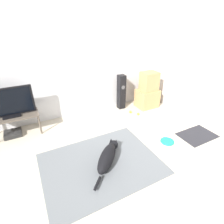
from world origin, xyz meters
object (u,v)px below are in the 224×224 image
object	(u,v)px
frisbee	(167,141)
tennis_ball_near_speaker	(138,114)
cardboard_box_lower	(147,98)
game_console	(13,134)
tv_stand	(13,119)
floor_speaker	(121,92)
tv	(8,103)
cardboard_box_upper	(149,81)
dog	(108,156)
tennis_ball_by_boxes	(130,112)

from	to	relation	value
frisbee	tennis_ball_near_speaker	distance (m)	1.16
cardboard_box_lower	game_console	distance (m)	3.32
frisbee	tennis_ball_near_speaker	bearing A→B (deg)	84.70
tv_stand	floor_speaker	bearing A→B (deg)	2.30
cardboard_box_lower	game_console	bearing A→B (deg)	177.05
floor_speaker	tv_stand	distance (m)	2.56
tv	tv_stand	bearing A→B (deg)	-90.00
tv_stand	frisbee	bearing A→B (deg)	-31.76
floor_speaker	tennis_ball_near_speaker	xyz separation A→B (m)	(0.17, -0.57, -0.42)
tv_stand	tennis_ball_near_speaker	xyz separation A→B (m)	(2.73, -0.47, -0.36)
cardboard_box_upper	tennis_ball_near_speaker	size ratio (longest dim) A/B	7.33
floor_speaker	tv	xyz separation A→B (m)	(-2.56, -0.10, 0.28)
cardboard_box_lower	tv	xyz separation A→B (m)	(-3.22, 0.15, 0.50)
floor_speaker	game_console	distance (m)	2.67
tennis_ball_near_speaker	game_console	world-z (taller)	game_console
floor_speaker	tv_stand	size ratio (longest dim) A/B	0.93
floor_speaker	frisbee	bearing A→B (deg)	-87.82
dog	tv_stand	size ratio (longest dim) A/B	0.83
dog	floor_speaker	size ratio (longest dim) A/B	0.89
cardboard_box_lower	tennis_ball_by_boxes	xyz separation A→B (m)	(-0.61, -0.13, -0.21)
frisbee	cardboard_box_lower	size ratio (longest dim) A/B	0.49
tv_stand	dog	bearing A→B (deg)	-50.01
cardboard_box_upper	game_console	bearing A→B (deg)	176.82
floor_speaker	tv	bearing A→B (deg)	-177.76
frisbee	cardboard_box_lower	world-z (taller)	cardboard_box_lower
cardboard_box_upper	tennis_ball_near_speaker	world-z (taller)	cardboard_box_upper
frisbee	tennis_ball_by_boxes	distance (m)	1.34
cardboard_box_upper	tennis_ball_near_speaker	bearing A→B (deg)	-148.58
tennis_ball_near_speaker	cardboard_box_lower	bearing A→B (deg)	32.67
dog	cardboard_box_upper	xyz separation A→B (m)	(1.90, 1.42, 0.58)
tennis_ball_near_speaker	tv_stand	bearing A→B (deg)	170.29
frisbee	game_console	bearing A→B (deg)	148.71
dog	tennis_ball_by_boxes	bearing A→B (deg)	45.42
floor_speaker	dog	bearing A→B (deg)	-126.00
tennis_ball_by_boxes	tv_stand	bearing A→B (deg)	173.86
frisbee	tv_stand	bearing A→B (deg)	148.24
cardboard_box_upper	tennis_ball_near_speaker	distance (m)	0.90
cardboard_box_upper	cardboard_box_lower	bearing A→B (deg)	101.98
cardboard_box_lower	tennis_ball_near_speaker	distance (m)	0.62
frisbee	cardboard_box_lower	bearing A→B (deg)	67.78
dog	frisbee	world-z (taller)	dog
tennis_ball_by_boxes	floor_speaker	bearing A→B (deg)	98.73
tennis_ball_near_speaker	frisbee	bearing A→B (deg)	-95.30
tv	cardboard_box_upper	bearing A→B (deg)	-2.94
floor_speaker	tennis_ball_by_boxes	size ratio (longest dim) A/B	13.72
tv	tennis_ball_by_boxes	distance (m)	2.72
cardboard_box_lower	game_console	size ratio (longest dim) A/B	1.66
tennis_ball_by_boxes	game_console	xyz separation A→B (m)	(-2.70, 0.30, 0.01)
game_console	frisbee	bearing A→B (deg)	-31.29
dog	tv	xyz separation A→B (m)	(-1.33, 1.59, 0.60)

